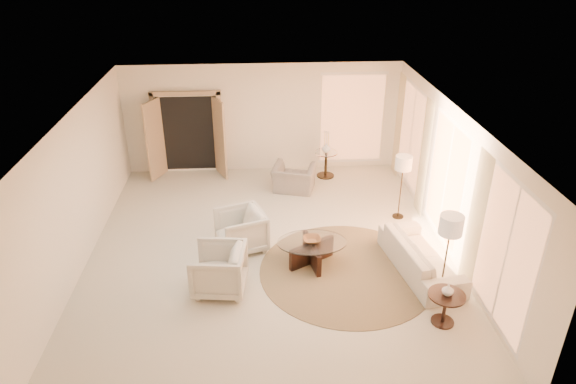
{
  "coord_description": "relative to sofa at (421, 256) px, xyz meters",
  "views": [
    {
      "loc": [
        -0.21,
        -8.53,
        5.66
      ],
      "look_at": [
        0.4,
        0.4,
        1.1
      ],
      "focal_mm": 32.0,
      "sensor_mm": 36.0,
      "label": 1
    }
  ],
  "objects": [
    {
      "name": "side_vase",
      "position": [
        -1.2,
        4.23,
        0.48
      ],
      "size": [
        0.3,
        0.3,
        0.25
      ],
      "primitive_type": "imported",
      "rotation": [
        0.0,
        0.0,
        0.31
      ],
      "color": "white",
      "rests_on": "side_table"
    },
    {
      "name": "armchair_left",
      "position": [
        -3.32,
        1.0,
        0.14
      ],
      "size": [
        1.05,
        1.09,
        0.9
      ],
      "primitive_type": "imported",
      "rotation": [
        0.0,
        0.0,
        -1.24
      ],
      "color": "beige",
      "rests_on": "room"
    },
    {
      "name": "end_table",
      "position": [
        -0.05,
        -1.43,
        0.07
      ],
      "size": [
        0.59,
        0.59,
        0.56
      ],
      "rotation": [
        0.0,
        0.0,
        -0.1
      ],
      "color": "black",
      "rests_on": "room"
    },
    {
      "name": "side_table",
      "position": [
        -1.2,
        4.23,
        0.1
      ],
      "size": [
        0.58,
        0.58,
        0.67
      ],
      "rotation": [
        0.0,
        0.0,
        -0.3
      ],
      "color": "black",
      "rests_on": "room"
    },
    {
      "name": "accent_chair",
      "position": [
        -2.08,
        3.5,
        0.12
      ],
      "size": [
        1.11,
        0.87,
        0.85
      ],
      "primitive_type": "imported",
      "rotation": [
        0.0,
        0.0,
        2.87
      ],
      "color": "gray",
      "rests_on": "room"
    },
    {
      "name": "coffee_table",
      "position": [
        -1.98,
        0.38,
        -0.01
      ],
      "size": [
        1.73,
        1.73,
        0.48
      ],
      "rotation": [
        0.0,
        0.0,
        -0.43
      ],
      "color": "black",
      "rests_on": "room"
    },
    {
      "name": "window_back_corner",
      "position": [
        -0.48,
        4.78,
        1.04
      ],
      "size": [
        1.7,
        0.1,
        2.4
      ],
      "primitive_type": null,
      "color": "#FFA166",
      "rests_on": "room"
    },
    {
      "name": "french_doors",
      "position": [
        -4.68,
        4.65,
        0.76
      ],
      "size": [
        1.95,
        0.66,
        2.16
      ],
      "color": "tan",
      "rests_on": "room"
    },
    {
      "name": "curtains_right",
      "position": [
        0.62,
        1.83,
        0.99
      ],
      "size": [
        0.06,
        5.2,
        2.6
      ],
      "primitive_type": null,
      "color": "beige",
      "rests_on": "room"
    },
    {
      "name": "armchair_right",
      "position": [
        -3.69,
        -0.31,
        0.15
      ],
      "size": [
        0.93,
        0.98,
        0.91
      ],
      "primitive_type": "imported",
      "rotation": [
        0.0,
        0.0,
        -1.69
      ],
      "color": "beige",
      "rests_on": "room"
    },
    {
      "name": "bowl",
      "position": [
        -1.98,
        0.38,
        0.21
      ],
      "size": [
        0.35,
        0.35,
        0.08
      ],
      "primitive_type": "imported",
      "rotation": [
        0.0,
        0.0,
        0.04
      ],
      "color": "brown",
      "rests_on": "coffee_table"
    },
    {
      "name": "end_vase",
      "position": [
        -0.05,
        -1.43,
        0.34
      ],
      "size": [
        0.2,
        0.2,
        0.19
      ],
      "primitive_type": "imported",
      "rotation": [
        0.0,
        0.0,
        -0.08
      ],
      "color": "white",
      "rests_on": "end_table"
    },
    {
      "name": "room",
      "position": [
        -2.78,
        0.83,
        1.09
      ],
      "size": [
        7.04,
        8.04,
        2.83
      ],
      "color": "beige",
      "rests_on": "ground"
    },
    {
      "name": "floor_lamp_near",
      "position": [
        0.12,
        2.01,
        0.93
      ],
      "size": [
        0.35,
        0.35,
        1.46
      ],
      "rotation": [
        0.0,
        0.0,
        0.43
      ],
      "color": "black",
      "rests_on": "room"
    },
    {
      "name": "floor_lamp_far",
      "position": [
        0.12,
        -0.78,
        1.06
      ],
      "size": [
        0.39,
        0.39,
        1.61
      ],
      "rotation": [
        0.0,
        0.0,
        0.43
      ],
      "color": "black",
      "rests_on": "room"
    },
    {
      "name": "windows_right",
      "position": [
        0.67,
        0.93,
        1.04
      ],
      "size": [
        0.1,
        6.4,
        2.4
      ],
      "primitive_type": null,
      "color": "#FFA166",
      "rests_on": "room"
    },
    {
      "name": "sofa",
      "position": [
        0.0,
        0.0,
        0.0
      ],
      "size": [
        1.16,
        2.23,
        0.62
      ],
      "primitive_type": "imported",
      "rotation": [
        0.0,
        0.0,
        1.73
      ],
      "color": "beige",
      "rests_on": "room"
    },
    {
      "name": "area_rug",
      "position": [
        -1.35,
        0.07,
        -0.3
      ],
      "size": [
        4.06,
        4.06,
        0.01
      ],
      "primitive_type": "cylinder",
      "rotation": [
        0.0,
        0.0,
        0.29
      ],
      "color": "#443622",
      "rests_on": "room"
    }
  ]
}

